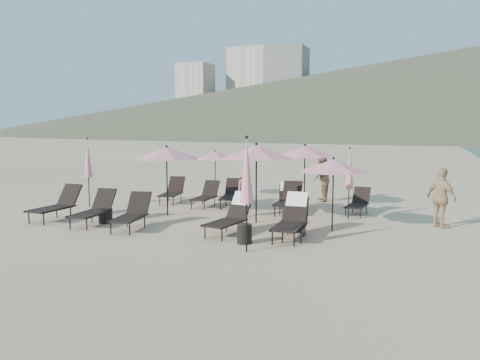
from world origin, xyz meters
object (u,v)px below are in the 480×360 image
at_px(lounger_1, 94,209).
at_px(umbrella_open_0, 167,153).
at_px(lounger_9, 289,199).
at_px(umbrella_closed_2, 88,159).
at_px(lounger_6, 173,191).
at_px(umbrella_open_1, 256,152).
at_px(umbrella_open_4, 305,151).
at_px(umbrella_closed_0, 247,172).
at_px(lounger_0, 57,204).
at_px(umbrella_open_2, 333,166).
at_px(beachgoer_a, 245,194).
at_px(umbrella_closed_1, 349,169).
at_px(beachgoer_b, 322,179).
at_px(lounger_3, 231,215).
at_px(lounger_5, 295,222).
at_px(lounger_10, 287,198).
at_px(beachgoer_c, 441,198).
at_px(lounger_7, 206,195).
at_px(lounger_8, 232,194).
at_px(lounger_2, 132,213).
at_px(side_table_0, 105,216).
at_px(side_table_1, 244,234).
at_px(umbrella_open_3, 215,156).
at_px(lounger_11, 358,202).
at_px(lounger_4, 292,217).

relative_size(lounger_1, umbrella_open_0, 0.77).
relative_size(lounger_9, umbrella_closed_2, 0.72).
xyz_separation_m(lounger_6, umbrella_open_1, (4.41, -2.54, 1.73)).
xyz_separation_m(umbrella_open_0, umbrella_closed_2, (-3.63, 0.49, -0.30)).
xyz_separation_m(umbrella_open_4, umbrella_closed_0, (0.28, -6.62, -0.17)).
bearing_deg(umbrella_open_1, lounger_0, -162.66).
height_order(umbrella_open_0, umbrella_closed_0, umbrella_closed_0).
distance_m(umbrella_open_2, beachgoer_a, 3.42).
height_order(lounger_0, umbrella_closed_1, umbrella_closed_1).
bearing_deg(beachgoer_b, lounger_3, -31.70).
relative_size(lounger_5, umbrella_closed_1, 0.67).
height_order(lounger_5, umbrella_closed_0, umbrella_closed_0).
xyz_separation_m(lounger_10, umbrella_closed_2, (-7.08, -1.85, 1.31)).
height_order(lounger_0, umbrella_closed_0, umbrella_closed_0).
bearing_deg(umbrella_open_2, beachgoer_c, 28.91).
relative_size(umbrella_open_2, beachgoer_a, 1.36).
bearing_deg(lounger_7, lounger_8, 19.07).
distance_m(lounger_2, umbrella_closed_2, 4.83).
xyz_separation_m(lounger_1, umbrella_open_2, (6.84, 1.80, 1.38)).
relative_size(lounger_5, side_table_0, 3.52).
bearing_deg(lounger_3, umbrella_open_0, 159.53).
bearing_deg(lounger_0, lounger_2, -5.69).
height_order(lounger_7, side_table_1, lounger_7).
relative_size(lounger_7, umbrella_open_3, 0.81).
relative_size(lounger_7, umbrella_closed_1, 0.70).
xyz_separation_m(lounger_3, lounger_8, (-1.78, 4.22, -0.06)).
bearing_deg(umbrella_closed_0, lounger_11, 73.70).
xyz_separation_m(lounger_8, side_table_0, (-2.38, -4.33, -0.24)).
height_order(lounger_3, lounger_6, lounger_3).
height_order(lounger_4, lounger_10, lounger_4).
xyz_separation_m(lounger_7, umbrella_open_3, (-0.68, 2.30, 1.34)).
relative_size(lounger_0, umbrella_closed_2, 0.72).
distance_m(umbrella_closed_2, beachgoer_c, 12.10).
relative_size(umbrella_open_1, side_table_0, 5.61).
distance_m(lounger_10, lounger_11, 2.43).
bearing_deg(beachgoer_b, lounger_8, -72.58).
xyz_separation_m(umbrella_open_3, side_table_1, (4.09, -7.06, -1.52)).
xyz_separation_m(umbrella_closed_2, side_table_1, (7.41, -3.09, -1.53)).
height_order(lounger_6, umbrella_open_2, umbrella_open_2).
bearing_deg(side_table_1, lounger_3, 129.23).
distance_m(umbrella_open_3, umbrella_closed_0, 8.99).
height_order(lounger_7, umbrella_open_4, umbrella_open_4).
bearing_deg(lounger_10, lounger_1, -153.03).
bearing_deg(lounger_2, lounger_5, -2.56).
bearing_deg(lounger_4, beachgoer_b, 92.45).
distance_m(lounger_6, umbrella_closed_0, 8.08).
distance_m(lounger_0, lounger_5, 7.69).
bearing_deg(lounger_1, side_table_0, 53.53).
bearing_deg(lounger_7, lounger_6, 165.04).
xyz_separation_m(lounger_8, umbrella_open_0, (-1.26, -2.53, 1.62)).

